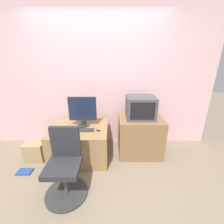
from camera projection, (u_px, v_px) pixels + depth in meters
name	position (u px, v px, depth m)	size (l,w,h in m)	color
ground_plane	(94.00, 190.00, 2.07)	(12.00, 12.00, 0.00)	#7F705B
wall_back	(99.00, 81.00, 2.86)	(4.40, 0.05, 2.60)	beige
desk	(81.00, 142.00, 2.69)	(0.97, 0.82, 0.58)	#937047
side_stand	(140.00, 136.00, 2.77)	(0.77, 0.61, 0.71)	olive
main_monitor	(83.00, 112.00, 2.59)	(0.48, 0.22, 0.52)	#2D2D2D
keyboard	(83.00, 130.00, 2.49)	(0.38, 0.12, 0.01)	#2D2D2D
mouse	(99.00, 130.00, 2.46)	(0.06, 0.04, 0.02)	black
crt_tv	(141.00, 107.00, 2.59)	(0.49, 0.42, 0.38)	#474747
office_chair	(65.00, 169.00, 1.92)	(0.56, 0.56, 0.91)	#333333
cardboard_box_lower	(36.00, 151.00, 2.64)	(0.33, 0.26, 0.33)	#A3845B
book	(25.00, 171.00, 2.38)	(0.23, 0.15, 0.02)	navy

